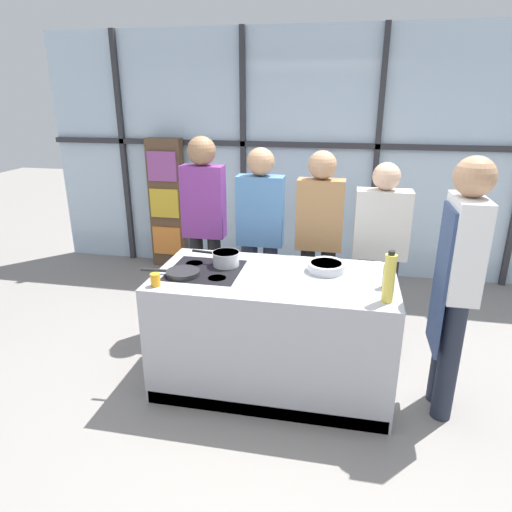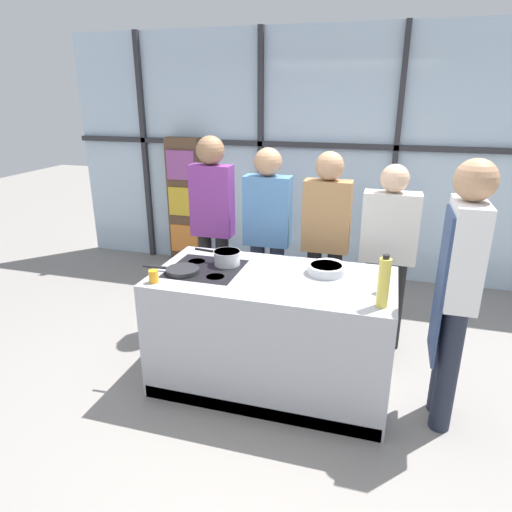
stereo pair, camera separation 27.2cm
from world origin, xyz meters
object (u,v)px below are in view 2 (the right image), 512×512
object	(u,v)px
chef	(458,281)
oil_bottle	(384,282)
spectator_far_right	(388,249)
mixing_bowl	(326,269)
spectator_center_right	(326,236)
spectator_far_left	(213,218)
pepper_grinder	(385,280)
juice_glass_near	(154,276)
white_plate	(328,264)
saucepan	(227,257)
frying_pan	(182,270)
spectator_center_left	(267,230)

from	to	relation	value
chef	oil_bottle	size ratio (longest dim) A/B	5.30
chef	spectator_far_right	size ratio (longest dim) A/B	1.11
mixing_bowl	spectator_center_right	bearing A→B (deg)	98.56
chef	spectator_center_right	xyz separation A→B (m)	(-0.94, 0.88, -0.05)
chef	spectator_far_right	world-z (taller)	chef
spectator_far_right	mixing_bowl	distance (m)	0.77
spectator_center_right	spectator_far_left	bearing A→B (deg)	0.00
spectator_center_right	spectator_far_right	size ratio (longest dim) A/B	1.05
pepper_grinder	juice_glass_near	distance (m)	1.54
mixing_bowl	chef	bearing A→B (deg)	-15.39
spectator_far_right	chef	bearing A→B (deg)	115.73
white_plate	oil_bottle	xyz separation A→B (m)	(0.40, -0.61, 0.15)
saucepan	white_plate	xyz separation A→B (m)	(0.74, 0.20, -0.05)
spectator_center_right	white_plate	size ratio (longest dim) A/B	6.67
white_plate	juice_glass_near	xyz separation A→B (m)	(-1.10, -0.66, 0.04)
spectator_far_right	oil_bottle	size ratio (longest dim) A/B	4.77
chef	juice_glass_near	world-z (taller)	chef
frying_pan	pepper_grinder	bearing A→B (deg)	2.77
spectator_far_left	saucepan	bearing A→B (deg)	119.07
chef	white_plate	xyz separation A→B (m)	(-0.84, 0.40, -0.13)
oil_bottle	pepper_grinder	xyz separation A→B (m)	(0.01, 0.23, -0.07)
spectator_center_right	spectator_far_right	bearing A→B (deg)	-180.00
mixing_bowl	frying_pan	bearing A→B (deg)	-164.51
spectator_far_left	pepper_grinder	bearing A→B (deg)	150.69
spectator_far_left	mixing_bowl	size ratio (longest dim) A/B	6.44
spectator_far_left	pepper_grinder	xyz separation A→B (m)	(1.53, -0.86, -0.08)
spectator_far_left	spectator_center_left	distance (m)	0.52
frying_pan	mixing_bowl	distance (m)	1.04
spectator_center_right	juice_glass_near	bearing A→B (deg)	48.54
spectator_far_right	white_plate	size ratio (longest dim) A/B	6.35
spectator_center_left	frying_pan	xyz separation A→B (m)	(-0.39, -0.93, -0.07)
spectator_center_right	frying_pan	distance (m)	1.30
saucepan	oil_bottle	size ratio (longest dim) A/B	1.13
pepper_grinder	juice_glass_near	world-z (taller)	pepper_grinder
chef	frying_pan	xyz separation A→B (m)	(-1.84, -0.05, -0.11)
chef	mixing_bowl	world-z (taller)	chef
mixing_bowl	juice_glass_near	distance (m)	1.21
saucepan	white_plate	size ratio (longest dim) A/B	1.50
saucepan	pepper_grinder	size ratio (longest dim) A/B	2.00
spectator_center_left	white_plate	xyz separation A→B (m)	(0.60, -0.48, -0.08)
spectator_center_left	pepper_grinder	distance (m)	1.33
chef	juice_glass_near	distance (m)	1.97
pepper_grinder	chef	bearing A→B (deg)	-2.91
spectator_far_right	juice_glass_near	bearing A→B (deg)	36.91
spectator_center_right	oil_bottle	bearing A→B (deg)	114.57
chef	spectator_center_left	xyz separation A→B (m)	(-1.45, 0.88, -0.05)
spectator_center_right	oil_bottle	world-z (taller)	spectator_center_right
chef	spectator_far_right	distance (m)	0.99
saucepan	juice_glass_near	bearing A→B (deg)	-127.88
chef	saucepan	size ratio (longest dim) A/B	4.69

